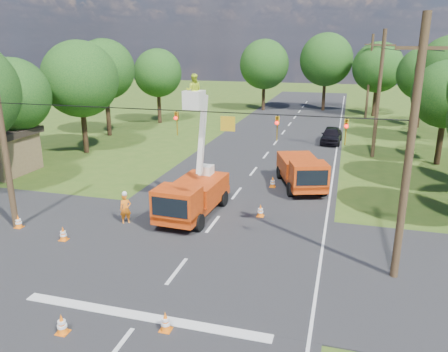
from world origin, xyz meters
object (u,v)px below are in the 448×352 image
(traffic_cone_0, at_px, (62,324))
(pole_right_far, at_px, (369,76))
(tree_left_f, at_px, (158,73))
(traffic_cone_3, at_px, (273,182))
(traffic_cone_4, at_px, (63,234))
(second_truck, at_px, (302,171))
(traffic_cone_2, at_px, (260,211))
(distant_car, at_px, (332,135))
(tree_far_c, at_px, (378,67))
(traffic_cone_7, at_px, (296,168))
(tree_far_a, at_px, (264,64))
(pole_left, at_px, (3,141))
(traffic_cone_5, at_px, (18,221))
(pole_right_mid, at_px, (379,94))
(tree_right_c, at_px, (447,95))
(tree_left_d, at_px, (80,79))
(tree_left_c, at_px, (13,95))
(bucket_truck, at_px, (192,189))
(pole_right_near, at_px, (409,153))
(ground_worker, at_px, (125,209))
(tree_far_b, at_px, (326,60))
(traffic_cone_1, at_px, (165,321))
(tree_right_e, at_px, (424,74))
(tree_left_e, at_px, (105,69))

(traffic_cone_0, height_order, pole_right_far, pole_right_far)
(traffic_cone_0, xyz_separation_m, tree_left_f, (-12.73, 36.69, 5.33))
(traffic_cone_3, distance_m, traffic_cone_4, 13.35)
(traffic_cone_4, bearing_deg, second_truck, 47.74)
(traffic_cone_2, bearing_deg, distant_car, 81.71)
(tree_far_c, bearing_deg, traffic_cone_7, -102.90)
(traffic_cone_7, xyz_separation_m, pole_right_far, (5.50, 26.36, 4.75))
(traffic_cone_4, xyz_separation_m, tree_far_a, (1.25, 43.68, 5.83))
(traffic_cone_0, bearing_deg, pole_left, 138.02)
(traffic_cone_5, xyz_separation_m, traffic_cone_7, (12.32, 13.66, 0.00))
(pole_right_mid, bearing_deg, traffic_cone_3, -122.97)
(pole_left, relative_size, tree_left_f, 1.07)
(tree_right_c, bearing_deg, tree_left_d, -171.93)
(traffic_cone_5, bearing_deg, tree_left_c, 128.54)
(traffic_cone_2, height_order, traffic_cone_3, same)
(bucket_truck, xyz_separation_m, traffic_cone_5, (-7.94, -3.86, -1.22))
(tree_far_c, bearing_deg, pole_right_near, -91.36)
(tree_left_f, xyz_separation_m, tree_far_a, (9.80, 13.00, 0.50))
(pole_right_mid, distance_m, pole_right_far, 20.00)
(pole_right_mid, bearing_deg, pole_right_near, -90.00)
(bucket_truck, height_order, ground_worker, bucket_truck)
(traffic_cone_3, bearing_deg, pole_right_near, -56.37)
(traffic_cone_4, xyz_separation_m, pole_right_near, (14.75, 0.68, 4.75))
(traffic_cone_2, xyz_separation_m, traffic_cone_4, (-8.39, -5.43, 0.00))
(traffic_cone_0, distance_m, pole_right_far, 48.10)
(bucket_truck, distance_m, pole_left, 9.45)
(traffic_cone_7, bearing_deg, bucket_truck, -114.07)
(bucket_truck, height_order, tree_left_c, tree_left_c)
(traffic_cone_3, distance_m, traffic_cone_7, 3.92)
(ground_worker, relative_size, tree_left_c, 0.20)
(tree_left_f, height_order, tree_far_b, tree_far_b)
(tree_far_a, height_order, tree_far_b, tree_far_b)
(tree_left_d, distance_m, tree_far_c, 36.46)
(traffic_cone_0, relative_size, traffic_cone_4, 1.00)
(traffic_cone_1, distance_m, tree_right_c, 27.92)
(tree_far_b, bearing_deg, traffic_cone_0, -95.60)
(traffic_cone_3, distance_m, pole_right_near, 12.77)
(traffic_cone_0, relative_size, tree_far_b, 0.07)
(pole_right_far, height_order, tree_right_e, pole_right_far)
(pole_right_mid, relative_size, pole_left, 1.11)
(traffic_cone_0, distance_m, traffic_cone_4, 7.31)
(traffic_cone_7, distance_m, tree_left_f, 24.76)
(traffic_cone_3, height_order, tree_far_b, tree_far_b)
(traffic_cone_5, xyz_separation_m, tree_far_b, (12.31, 45.02, 6.45))
(pole_right_near, xyz_separation_m, tree_right_e, (5.30, 35.00, 0.70))
(pole_right_near, height_order, tree_left_d, pole_right_near)
(traffic_cone_0, xyz_separation_m, traffic_cone_3, (4.00, 16.56, 0.00))
(traffic_cone_4, relative_size, tree_left_f, 0.08)
(tree_left_e, bearing_deg, tree_right_e, 23.02)
(second_truck, height_order, tree_far_a, tree_far_a)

